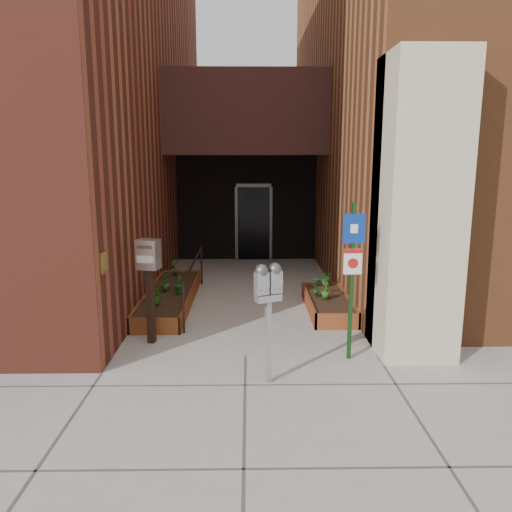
{
  "coord_description": "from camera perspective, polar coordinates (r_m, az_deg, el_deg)",
  "views": [
    {
      "loc": [
        0.06,
        -7.11,
        2.97
      ],
      "look_at": [
        0.19,
        1.8,
        1.18
      ],
      "focal_mm": 35.0,
      "sensor_mm": 36.0,
      "label": 1
    }
  ],
  "objects": [
    {
      "name": "handrail",
      "position": [
        10.07,
        -7.14,
        -1.49
      ],
      "size": [
        0.04,
        3.34,
        0.9
      ],
      "color": "black",
      "rests_on": "ground"
    },
    {
      "name": "parking_meter",
      "position": [
        6.44,
        1.41,
        -4.04
      ],
      "size": [
        0.37,
        0.26,
        1.63
      ],
      "color": "#A5A5A7",
      "rests_on": "ground"
    },
    {
      "name": "sign_post",
      "position": [
        7.3,
        10.95,
        -0.99
      ],
      "size": [
        0.32,
        0.08,
        2.34
      ],
      "color": "#133413",
      "rests_on": "ground"
    },
    {
      "name": "shrub_left_d",
      "position": [
        11.55,
        -9.32,
        -1.24
      ],
      "size": [
        0.27,
        0.27,
        0.36
      ],
      "primitive_type": "imported",
      "rotation": [
        0.0,
        0.0,
        5.54
      ],
      "color": "#245B1A",
      "rests_on": "planter_left"
    },
    {
      "name": "shrub_left_c",
      "position": [
        10.28,
        -10.34,
        -2.93
      ],
      "size": [
        0.25,
        0.25,
        0.33
      ],
      "primitive_type": "imported",
      "rotation": [
        0.0,
        0.0,
        3.66
      ],
      "color": "#25631C",
      "rests_on": "planter_left"
    },
    {
      "name": "planter_left",
      "position": [
        10.34,
        -9.79,
        -4.74
      ],
      "size": [
        0.9,
        3.6,
        0.3
      ],
      "color": "maroon",
      "rests_on": "ground"
    },
    {
      "name": "ground",
      "position": [
        7.71,
        -1.23,
        -11.31
      ],
      "size": [
        80.0,
        80.0,
        0.0
      ],
      "primitive_type": "plane",
      "color": "#9E9991",
      "rests_on": "ground"
    },
    {
      "name": "shrub_right_b",
      "position": [
        9.79,
        6.94,
        -3.41
      ],
      "size": [
        0.26,
        0.26,
        0.38
      ],
      "primitive_type": "imported",
      "rotation": [
        0.0,
        0.0,
        2.79
      ],
      "color": "#164F19",
      "rests_on": "planter_right"
    },
    {
      "name": "shrub_right_a",
      "position": [
        9.66,
        7.99,
        -3.8
      ],
      "size": [
        0.25,
        0.25,
        0.33
      ],
      "primitive_type": "imported",
      "rotation": [
        0.0,
        0.0,
        1.09
      ],
      "color": "#2D611B",
      "rests_on": "planter_right"
    },
    {
      "name": "shrub_left_b",
      "position": [
        10.06,
        -8.88,
        -3.18
      ],
      "size": [
        0.21,
        0.21,
        0.34
      ],
      "primitive_type": "imported",
      "rotation": [
        0.0,
        0.0,
        1.67
      ],
      "color": "#1C6322",
      "rests_on": "planter_left"
    },
    {
      "name": "shrub_left_a",
      "position": [
        9.39,
        -11.37,
        -4.23
      ],
      "size": [
        0.38,
        0.38,
        0.37
      ],
      "primitive_type": "imported",
      "rotation": [
        0.0,
        0.0,
        0.15
      ],
      "color": "#235C1A",
      "rests_on": "planter_left"
    },
    {
      "name": "planter_right",
      "position": [
        9.86,
        8.24,
        -5.5
      ],
      "size": [
        0.8,
        2.2,
        0.3
      ],
      "color": "maroon",
      "rests_on": "ground"
    },
    {
      "name": "architecture",
      "position": [
        14.15,
        -1.92,
        19.51
      ],
      "size": [
        20.0,
        14.6,
        10.0
      ],
      "color": "maroon",
      "rests_on": "ground"
    },
    {
      "name": "shrub_right_c",
      "position": [
        10.62,
        8.04,
        -2.41
      ],
      "size": [
        0.3,
        0.3,
        0.33
      ],
      "primitive_type": "imported",
      "rotation": [
        0.0,
        0.0,
        4.69
      ],
      "color": "#18551E",
      "rests_on": "planter_right"
    },
    {
      "name": "payment_dropbox",
      "position": [
        8.04,
        -12.14,
        -1.46
      ],
      "size": [
        0.38,
        0.32,
        1.69
      ],
      "color": "black",
      "rests_on": "ground"
    }
  ]
}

